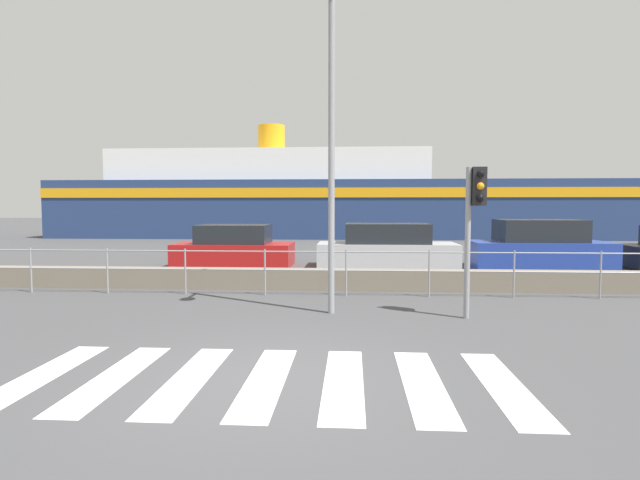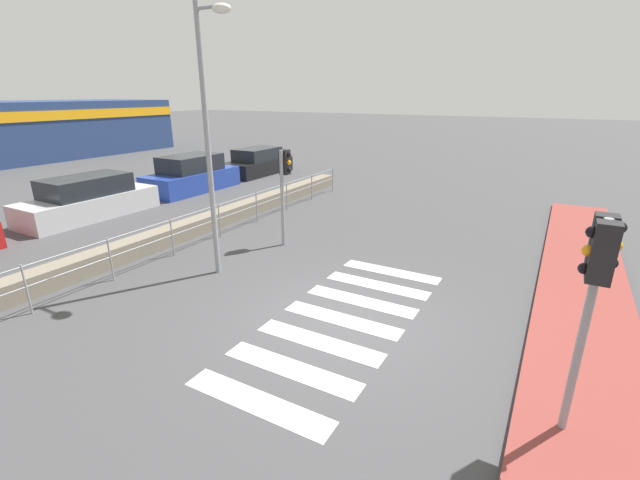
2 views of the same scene
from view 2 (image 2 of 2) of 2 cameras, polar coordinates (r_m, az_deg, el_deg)
The scene contains 11 objects.
ground_plane at distance 8.42m, azimuth 2.78°, elevation -10.72°, with size 160.00×160.00×0.00m, color #424244.
sidewalk_brick at distance 7.79m, azimuth 32.05°, elevation -16.14°, with size 24.00×1.80×0.12m.
crosswalk at distance 8.47m, azimuth 2.96°, elevation -10.52°, with size 5.85×2.40×0.01m.
seawall at distance 12.30m, azimuth -24.87°, elevation -1.45°, with size 22.51×0.55×0.49m.
harbor_fence at distance 11.48m, azimuth -22.58°, elevation -0.12°, with size 20.30×0.04×1.05m.
traffic_light_near at distance 5.71m, azimuth 33.01°, elevation -3.43°, with size 0.58×0.41×2.90m.
traffic_light_far at distance 12.03m, azimuth -4.79°, elevation 8.49°, with size 0.34×0.32×2.71m.
streetlamp at distance 9.92m, azimuth -14.35°, elevation 15.56°, with size 0.32×0.93×5.94m.
parked_car_silver at distance 17.15m, azimuth -28.49°, elevation 4.74°, with size 4.58×1.77×1.45m.
parked_car_blue at distance 20.12m, azimuth -16.73°, elevation 8.21°, with size 4.35×1.85×1.59m.
parked_car_black at distance 23.68m, azimuth -8.31°, elevation 10.13°, with size 4.20×1.76×1.39m.
Camera 2 is at (-6.56, -3.24, 4.18)m, focal length 24.00 mm.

